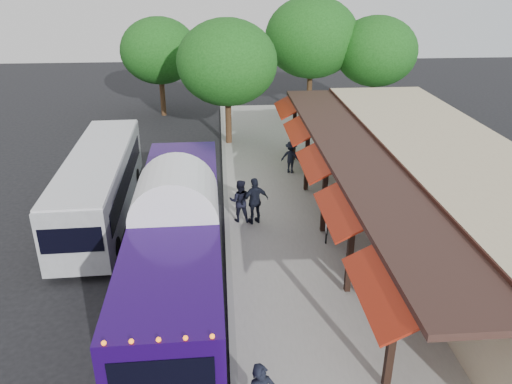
# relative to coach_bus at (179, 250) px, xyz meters

# --- Properties ---
(ground) EXTENTS (90.00, 90.00, 0.00)m
(ground) POSITION_rel_coach_bus_xyz_m (1.45, 0.08, -1.98)
(ground) COLOR black
(ground) RESTS_ON ground
(sidewalk) EXTENTS (10.00, 40.00, 0.15)m
(sidewalk) POSITION_rel_coach_bus_xyz_m (6.45, 4.08, -1.91)
(sidewalk) COLOR #9E9B93
(sidewalk) RESTS_ON ground
(curb) EXTENTS (0.20, 40.00, 0.16)m
(curb) POSITION_rel_coach_bus_xyz_m (1.50, 4.08, -1.91)
(curb) COLOR gray
(curb) RESTS_ON ground
(station_shelter) EXTENTS (8.15, 20.00, 3.60)m
(station_shelter) POSITION_rel_coach_bus_xyz_m (9.83, 4.08, -0.14)
(station_shelter) COLOR tan
(station_shelter) RESTS_ON ground
(coach_bus) EXTENTS (2.64, 11.61, 3.69)m
(coach_bus) POSITION_rel_coach_bus_xyz_m (0.00, 0.00, 0.00)
(coach_bus) COLOR #210651
(coach_bus) RESTS_ON ground
(city_bus) EXTENTS (2.58, 10.34, 2.76)m
(city_bus) POSITION_rel_coach_bus_xyz_m (-3.71, 6.49, -0.46)
(city_bus) COLOR gray
(city_bus) RESTS_ON ground
(ped_b) EXTENTS (0.95, 0.78, 1.79)m
(ped_b) POSITION_rel_coach_bus_xyz_m (2.05, 5.32, -0.94)
(ped_b) COLOR black
(ped_b) RESTS_ON sidewalk
(ped_c) EXTENTS (1.24, 0.84, 1.96)m
(ped_c) POSITION_rel_coach_bus_xyz_m (2.65, 5.09, -0.85)
(ped_c) COLOR black
(ped_c) RESTS_ON sidewalk
(ped_d) EXTENTS (1.22, 1.02, 1.65)m
(ped_d) POSITION_rel_coach_bus_xyz_m (4.85, 10.42, -1.01)
(ped_d) COLOR black
(ped_d) RESTS_ON sidewalk
(sign_board) EXTENTS (0.11, 0.48, 1.05)m
(sign_board) POSITION_rel_coach_bus_xyz_m (5.18, 3.20, -1.12)
(sign_board) COLOR black
(sign_board) RESTS_ON sidewalk
(tree_left) EXTENTS (5.66, 5.66, 7.25)m
(tree_left) POSITION_rel_coach_bus_xyz_m (1.84, 15.46, 2.85)
(tree_left) COLOR #382314
(tree_left) RESTS_ON ground
(tree_mid) EXTENTS (6.31, 6.31, 8.08)m
(tree_mid) POSITION_rel_coach_bus_xyz_m (7.64, 21.39, 3.41)
(tree_mid) COLOR #382314
(tree_mid) RESTS_ON ground
(tree_right) EXTENTS (5.40, 5.40, 6.91)m
(tree_right) POSITION_rel_coach_bus_xyz_m (11.80, 20.25, 2.63)
(tree_right) COLOR #382314
(tree_right) RESTS_ON ground
(tree_far) EXTENTS (5.27, 5.27, 6.74)m
(tree_far) POSITION_rel_coach_bus_xyz_m (-2.65, 22.39, 2.51)
(tree_far) COLOR #382314
(tree_far) RESTS_ON ground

